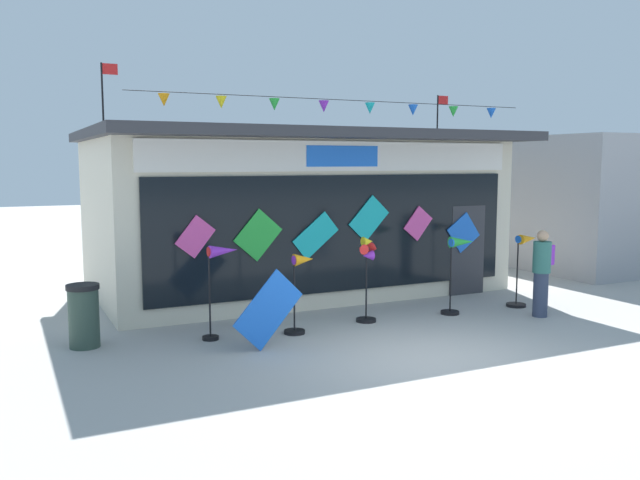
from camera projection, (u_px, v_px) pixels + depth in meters
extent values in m
plane|color=#ADAAA5|center=(432.00, 359.00, 10.03)|extent=(80.00, 80.00, 0.00)
cube|color=beige|center=(290.00, 215.00, 15.64)|extent=(8.87, 5.13, 3.43)
cube|color=#333338|center=(298.00, 137.00, 15.03)|extent=(9.27, 6.02, 0.20)
cube|color=white|center=(342.00, 156.00, 13.16)|extent=(8.16, 0.08, 0.59)
cube|color=blue|center=(343.00, 156.00, 13.13)|extent=(1.60, 0.04, 0.41)
cube|color=black|center=(341.00, 233.00, 13.35)|extent=(7.98, 0.06, 2.36)
cube|color=#333338|center=(467.00, 250.00, 14.80)|extent=(0.90, 0.07, 2.00)
cube|color=#EA4CA3|center=(195.00, 237.00, 11.97)|extent=(0.77, 0.03, 0.79)
cube|color=green|center=(258.00, 235.00, 12.50)|extent=(0.99, 0.03, 1.01)
cube|color=#19B7BC|center=(316.00, 236.00, 13.03)|extent=(1.01, 0.03, 0.95)
cube|color=#19B7BC|center=(369.00, 219.00, 13.53)|extent=(0.95, 0.03, 0.96)
cube|color=#EA4CA3|center=(418.00, 223.00, 14.07)|extent=(0.73, 0.03, 0.75)
cube|color=blue|center=(463.00, 233.00, 14.63)|extent=(0.90, 0.03, 0.90)
cylinder|color=black|center=(347.00, 100.00, 12.84)|extent=(8.52, 0.01, 0.01)
cone|color=orange|center=(164.00, 100.00, 11.30)|extent=(0.20, 0.20, 0.22)
cone|color=yellow|center=(221.00, 102.00, 11.74)|extent=(0.20, 0.20, 0.22)
cone|color=green|center=(274.00, 104.00, 12.19)|extent=(0.20, 0.20, 0.22)
cone|color=purple|center=(324.00, 106.00, 12.63)|extent=(0.20, 0.20, 0.22)
cone|color=#19B7BC|center=(370.00, 108.00, 13.07)|extent=(0.20, 0.20, 0.22)
cone|color=blue|center=(413.00, 110.00, 13.52)|extent=(0.20, 0.20, 0.22)
cone|color=green|center=(453.00, 112.00, 13.96)|extent=(0.20, 0.20, 0.22)
cone|color=blue|center=(491.00, 113.00, 14.40)|extent=(0.20, 0.20, 0.22)
cylinder|color=black|center=(103.00, 96.00, 13.52)|extent=(0.04, 0.04, 1.35)
cube|color=red|center=(110.00, 69.00, 13.52)|extent=(0.32, 0.02, 0.22)
cylinder|color=black|center=(437.00, 116.00, 17.17)|extent=(0.04, 0.04, 1.06)
cube|color=red|center=(443.00, 100.00, 17.19)|extent=(0.32, 0.02, 0.22)
cylinder|color=black|center=(211.00, 338.00, 11.09)|extent=(0.28, 0.28, 0.06)
cylinder|color=black|center=(210.00, 296.00, 11.00)|extent=(0.03, 0.03, 1.49)
cone|color=purple|center=(224.00, 251.00, 11.03)|extent=(0.54, 0.29, 0.21)
cylinder|color=red|center=(209.00, 252.00, 10.92)|extent=(0.03, 0.16, 0.16)
cylinder|color=black|center=(294.00, 332.00, 11.48)|extent=(0.37, 0.37, 0.06)
cylinder|color=black|center=(294.00, 297.00, 11.41)|extent=(0.03, 0.03, 1.29)
cone|color=orange|center=(304.00, 260.00, 11.41)|extent=(0.37, 0.22, 0.22)
cylinder|color=purple|center=(294.00, 260.00, 11.33)|extent=(0.03, 0.16, 0.16)
cylinder|color=black|center=(366.00, 320.00, 12.34)|extent=(0.38, 0.38, 0.06)
cylinder|color=black|center=(366.00, 285.00, 12.26)|extent=(0.03, 0.03, 1.39)
cylinder|color=black|center=(368.00, 249.00, 12.14)|extent=(0.06, 0.04, 0.06)
cone|color=red|center=(374.00, 248.00, 12.20)|extent=(0.19, 0.20, 0.19)
cone|color=yellow|center=(368.00, 242.00, 12.13)|extent=(0.20, 0.19, 0.19)
cone|color=red|center=(362.00, 249.00, 12.09)|extent=(0.19, 0.20, 0.19)
cone|color=purple|center=(368.00, 256.00, 12.16)|extent=(0.20, 0.19, 0.19)
cylinder|color=black|center=(450.00, 312.00, 12.95)|extent=(0.36, 0.36, 0.06)
cylinder|color=black|center=(451.00, 279.00, 12.87)|extent=(0.03, 0.03, 1.41)
cone|color=green|center=(462.00, 242.00, 12.89)|extent=(0.52, 0.32, 0.22)
cylinder|color=blue|center=(452.00, 243.00, 12.79)|extent=(0.03, 0.16, 0.16)
cylinder|color=black|center=(516.00, 305.00, 13.63)|extent=(0.40, 0.40, 0.06)
cylinder|color=black|center=(517.00, 273.00, 13.55)|extent=(0.03, 0.03, 1.40)
cone|color=orange|center=(528.00, 239.00, 13.58)|extent=(0.56, 0.30, 0.21)
cylinder|color=blue|center=(518.00, 239.00, 13.46)|extent=(0.03, 0.16, 0.16)
cylinder|color=#333D56|center=(540.00, 295.00, 12.70)|extent=(0.28, 0.28, 0.86)
cylinder|color=#337066|center=(542.00, 257.00, 12.61)|extent=(0.34, 0.34, 0.60)
sphere|color=tan|center=(543.00, 236.00, 12.56)|extent=(0.22, 0.22, 0.22)
cube|color=purple|center=(547.00, 255.00, 12.75)|extent=(0.24, 0.30, 0.38)
cylinder|color=#2D4238|center=(84.00, 318.00, 10.59)|extent=(0.48, 0.48, 0.95)
cylinder|color=black|center=(83.00, 287.00, 10.53)|extent=(0.52, 0.52, 0.08)
cube|color=blue|center=(268.00, 310.00, 10.50)|extent=(1.27, 0.21, 1.27)
cube|color=#99999E|center=(584.00, 198.00, 20.92)|extent=(7.65, 7.92, 3.67)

